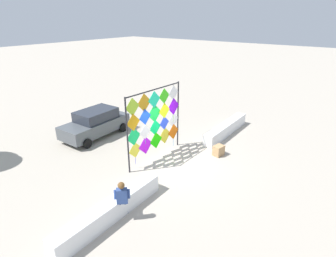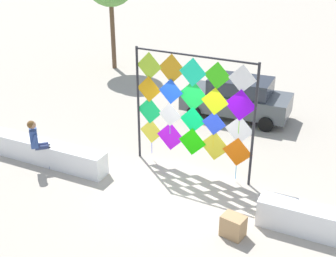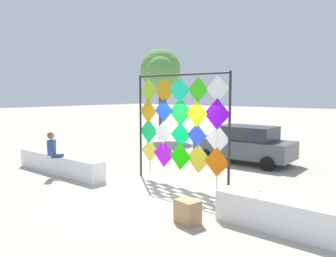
# 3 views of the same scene
# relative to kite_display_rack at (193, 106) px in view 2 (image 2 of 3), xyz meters

# --- Properties ---
(ground) EXTENTS (120.00, 120.00, 0.00)m
(ground) POSITION_rel_kite_display_rack_xyz_m (0.17, -1.21, -1.97)
(ground) COLOR #ADA393
(plaza_ledge_left) EXTENTS (4.42, 0.55, 0.68)m
(plaza_ledge_left) POSITION_rel_kite_display_rack_xyz_m (-4.23, -1.51, -1.63)
(plaza_ledge_left) COLOR white
(plaza_ledge_left) RESTS_ON ground
(kite_display_rack) EXTENTS (3.56, 0.22, 3.43)m
(kite_display_rack) POSITION_rel_kite_display_rack_xyz_m (0.00, 0.00, 0.00)
(kite_display_rack) COLOR #232328
(kite_display_rack) RESTS_ON ground
(seated_vendor) EXTENTS (0.72, 0.71, 1.52)m
(seated_vendor) POSITION_rel_kite_display_rack_xyz_m (-3.97, -1.83, -1.07)
(seated_vendor) COLOR navy
(seated_vendor) RESTS_ON ground
(parked_car) EXTENTS (3.94, 1.96, 1.51)m
(parked_car) POSITION_rel_kite_display_rack_xyz_m (-0.02, 4.37, -1.20)
(parked_car) COLOR #4C5156
(parked_car) RESTS_ON ground
(cardboard_box_large) EXTENTS (0.57, 0.48, 0.52)m
(cardboard_box_large) POSITION_rel_kite_display_rack_xyz_m (2.01, -2.34, -1.71)
(cardboard_box_large) COLOR tan
(cardboard_box_large) RESTS_ON ground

